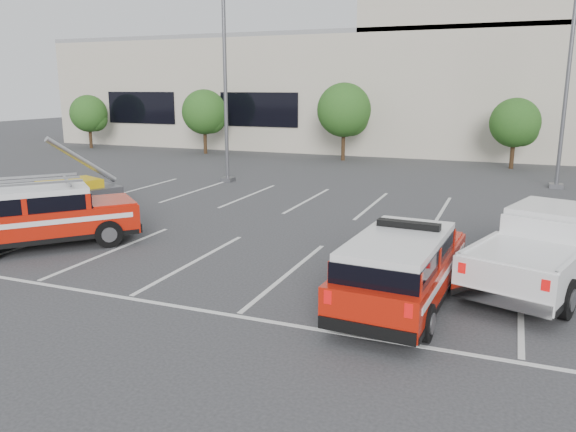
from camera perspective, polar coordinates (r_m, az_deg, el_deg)
name	(u,v)px	position (r m, az deg, el deg)	size (l,w,h in m)	color
ground	(288,274)	(14.10, -0.01, -5.92)	(120.00, 120.00, 0.00)	#2F2F31
stall_markings	(340,232)	(18.18, 5.25, -1.60)	(23.00, 15.00, 0.01)	silver
convention_building	(448,85)	(44.51, 15.99, 12.69)	(60.00, 16.99, 13.20)	beige
tree_far_left	(90,115)	(45.62, -19.46, 9.66)	(2.77, 2.77, 3.99)	#3F2B19
tree_left	(206,114)	(39.79, -8.36, 10.26)	(3.07, 3.07, 4.42)	#3F2B19
tree_mid_left	(345,112)	(35.85, 5.86, 10.48)	(3.37, 3.37, 4.85)	#3F2B19
tree_mid_right	(517,124)	(34.50, 22.20, 8.61)	(2.77, 2.77, 3.99)	#3F2B19
light_pole_left	(225,74)	(27.62, -6.41, 14.19)	(0.90, 0.60, 10.24)	#59595E
light_pole_mid	(568,73)	(28.47, 26.59, 12.90)	(0.90, 0.60, 10.24)	#59595E
fire_chief_suv	(402,274)	(12.15, 11.46, -5.75)	(2.15, 5.11, 1.76)	#AF1608
white_pickup	(546,254)	(14.57, 24.73, -3.56)	(3.74, 6.20, 1.80)	silver
ladder_suv	(40,220)	(17.79, -23.88, -0.36)	(4.88, 5.15, 2.01)	#AF1608
utility_rig	(68,199)	(21.99, -21.44, 1.62)	(3.85, 3.69, 2.89)	#59595E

